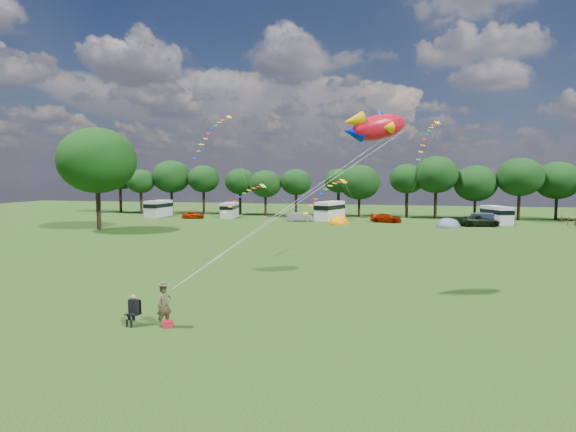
% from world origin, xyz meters
% --- Properties ---
extents(ground_plane, '(180.00, 180.00, 0.00)m').
position_xyz_m(ground_plane, '(0.00, 0.00, 0.00)').
color(ground_plane, black).
rests_on(ground_plane, ground).
extents(tree_line, '(102.98, 10.98, 10.27)m').
position_xyz_m(tree_line, '(5.30, 54.99, 6.35)').
color(tree_line, black).
rests_on(tree_line, ground).
extents(big_tree, '(10.00, 10.00, 13.28)m').
position_xyz_m(big_tree, '(-30.00, 28.00, 9.02)').
color(big_tree, black).
rests_on(big_tree, ground).
extents(car_a, '(4.01, 2.85, 1.24)m').
position_xyz_m(car_a, '(-24.64, 45.71, 0.62)').
color(car_a, '#A21D00').
rests_on(car_a, ground).
extents(car_b, '(4.02, 2.14, 1.35)m').
position_xyz_m(car_b, '(-6.59, 45.12, 0.67)').
color(car_b, gray).
rests_on(car_b, ground).
extents(car_c, '(4.74, 2.55, 1.35)m').
position_xyz_m(car_c, '(6.47, 46.22, 0.68)').
color(car_c, '#931700').
rests_on(car_c, ground).
extents(car_d, '(6.04, 3.63, 1.54)m').
position_xyz_m(car_d, '(19.34, 43.56, 0.77)').
color(car_d, black).
rests_on(car_d, ground).
extents(campervan_a, '(2.65, 5.80, 2.80)m').
position_xyz_m(campervan_a, '(-32.04, 48.00, 1.50)').
color(campervan_a, '#BBBCBE').
rests_on(campervan_a, ground).
extents(campervan_b, '(2.76, 5.33, 2.50)m').
position_xyz_m(campervan_b, '(-19.51, 49.07, 1.35)').
color(campervan_b, '#B9BABC').
rests_on(campervan_b, ground).
extents(campervan_c, '(4.45, 6.50, 2.93)m').
position_xyz_m(campervan_c, '(-2.40, 48.60, 1.58)').
color(campervan_c, silver).
rests_on(campervan_c, ground).
extents(campervan_d, '(4.02, 5.82, 2.63)m').
position_xyz_m(campervan_d, '(22.29, 47.31, 1.41)').
color(campervan_d, silver).
rests_on(campervan_d, ground).
extents(tent_orange, '(3.14, 3.44, 2.45)m').
position_xyz_m(tent_orange, '(-0.21, 42.38, 0.02)').
color(tent_orange, orange).
rests_on(tent_orange, ground).
extents(tent_greyblue, '(3.41, 3.73, 2.53)m').
position_xyz_m(tent_greyblue, '(14.95, 41.28, 0.02)').
color(tent_greyblue, '#4D5968').
rests_on(tent_greyblue, ground).
extents(awning_navy, '(2.90, 2.39, 1.76)m').
position_xyz_m(awning_navy, '(19.89, 44.41, 0.88)').
color(awning_navy, '#1C223A').
rests_on(awning_navy, ground).
extents(kite_flyer, '(0.82, 0.85, 1.96)m').
position_xyz_m(kite_flyer, '(-2.47, -7.34, 0.98)').
color(kite_flyer, brown).
rests_on(kite_flyer, ground).
extents(camp_chair, '(0.68, 0.69, 1.47)m').
position_xyz_m(camp_chair, '(-4.01, -7.41, 0.88)').
color(camp_chair, '#99999E').
rests_on(camp_chair, ground).
extents(kite_bag, '(0.55, 0.47, 0.34)m').
position_xyz_m(kite_bag, '(-2.21, -7.50, 0.17)').
color(kite_bag, red).
rests_on(kite_bag, ground).
extents(fish_kite, '(4.31, 3.08, 2.31)m').
position_xyz_m(fish_kite, '(6.65, 2.25, 10.01)').
color(fish_kite, red).
rests_on(fish_kite, ground).
extents(streamer_kite_a, '(3.35, 5.52, 5.76)m').
position_xyz_m(streamer_kite_a, '(-14.51, 30.09, 12.82)').
color(streamer_kite_a, gold).
rests_on(streamer_kite_a, ground).
extents(streamer_kite_b, '(4.23, 4.74, 3.81)m').
position_xyz_m(streamer_kite_b, '(-8.25, 23.02, 4.85)').
color(streamer_kite_b, yellow).
rests_on(streamer_kite_b, ground).
extents(streamer_kite_c, '(3.09, 4.95, 2.79)m').
position_xyz_m(streamer_kite_c, '(2.44, 12.86, 5.84)').
color(streamer_kite_c, gold).
rests_on(streamer_kite_c, ground).
extents(streamer_kite_d, '(2.60, 4.93, 4.25)m').
position_xyz_m(streamer_kite_d, '(11.24, 24.14, 11.37)').
color(streamer_kite_d, yellow).
rests_on(streamer_kite_d, ground).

